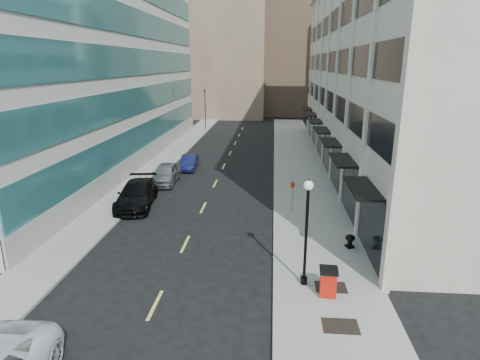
% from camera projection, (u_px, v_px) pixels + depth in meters
% --- Properties ---
extents(ground, '(160.00, 160.00, 0.00)m').
position_uv_depth(ground, '(140.00, 336.00, 15.12)').
color(ground, black).
rests_on(ground, ground).
extents(sidewalk_right, '(5.00, 80.00, 0.15)m').
position_uv_depth(sidewalk_right, '(304.00, 185.00, 33.63)').
color(sidewalk_right, gray).
rests_on(sidewalk_right, ground).
extents(sidewalk_left, '(3.00, 80.00, 0.15)m').
position_uv_depth(sidewalk_left, '(141.00, 181.00, 34.75)').
color(sidewalk_left, gray).
rests_on(sidewalk_left, ground).
extents(building_right, '(15.30, 46.50, 18.25)m').
position_uv_depth(building_right, '(405.00, 73.00, 37.07)').
color(building_right, beige).
rests_on(building_right, ground).
extents(building_left, '(16.14, 46.00, 20.00)m').
position_uv_depth(building_left, '(63.00, 62.00, 39.41)').
color(building_left, beige).
rests_on(building_left, ground).
extents(skyline_tan_near, '(14.00, 18.00, 28.00)m').
position_uv_depth(skyline_tan_near, '(229.00, 41.00, 76.56)').
color(skyline_tan_near, '#8A765A').
rests_on(skyline_tan_near, ground).
extents(skyline_brown, '(12.00, 16.00, 34.00)m').
position_uv_depth(skyline_brown, '(292.00, 25.00, 78.58)').
color(skyline_brown, '#4F402F').
rests_on(skyline_brown, ground).
extents(skyline_tan_far, '(12.00, 14.00, 22.00)m').
position_uv_depth(skyline_tan_far, '(189.00, 58.00, 87.76)').
color(skyline_tan_far, '#8A765A').
rests_on(skyline_tan_far, ground).
extents(skyline_stone, '(10.00, 14.00, 20.00)m').
position_uv_depth(skyline_stone, '(346.00, 62.00, 74.01)').
color(skyline_stone, beige).
rests_on(skyline_stone, ground).
extents(grate_mid, '(1.40, 1.00, 0.01)m').
position_uv_depth(grate_mid, '(340.00, 326.00, 15.43)').
color(grate_mid, black).
rests_on(grate_mid, sidewalk_right).
extents(grate_far, '(1.40, 1.00, 0.01)m').
position_uv_depth(grate_far, '(331.00, 287.00, 18.10)').
color(grate_far, black).
rests_on(grate_far, sidewalk_right).
extents(road_centerline, '(0.15, 68.20, 0.01)m').
position_uv_depth(road_centerline, '(210.00, 194.00, 31.38)').
color(road_centerline, '#D8CC4C').
rests_on(road_centerline, ground).
extents(traffic_signal, '(0.66, 0.66, 6.98)m').
position_uv_depth(traffic_signal, '(205.00, 92.00, 59.87)').
color(traffic_signal, black).
rests_on(traffic_signal, ground).
extents(car_black_pickup, '(3.15, 6.19, 1.72)m').
position_uv_depth(car_black_pickup, '(137.00, 194.00, 28.65)').
color(car_black_pickup, black).
rests_on(car_black_pickup, ground).
extents(car_silver_sedan, '(2.07, 4.97, 1.68)m').
position_uv_depth(car_silver_sedan, '(166.00, 174.00, 34.14)').
color(car_silver_sedan, gray).
rests_on(car_silver_sedan, ground).
extents(car_blue_sedan, '(1.62, 4.11, 1.33)m').
position_uv_depth(car_blue_sedan, '(189.00, 162.00, 38.74)').
color(car_blue_sedan, '#121946').
rests_on(car_blue_sedan, ground).
extents(trash_bin, '(0.83, 0.90, 1.27)m').
position_uv_depth(trash_bin, '(328.00, 281.00, 17.33)').
color(trash_bin, red).
rests_on(trash_bin, sidewalk_right).
extents(lamppost, '(0.42, 0.42, 5.05)m').
position_uv_depth(lamppost, '(307.00, 224.00, 17.56)').
color(lamppost, black).
rests_on(lamppost, sidewalk_right).
extents(sign_post, '(0.27, 0.07, 2.29)m').
position_uv_depth(sign_post, '(292.00, 192.00, 26.75)').
color(sign_post, slate).
rests_on(sign_post, sidewalk_right).
extents(urn_planter, '(0.54, 0.54, 0.74)m').
position_uv_depth(urn_planter, '(350.00, 240.00, 21.91)').
color(urn_planter, black).
rests_on(urn_planter, sidewalk_right).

